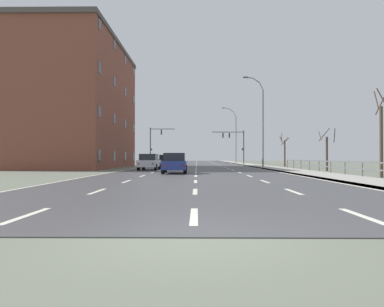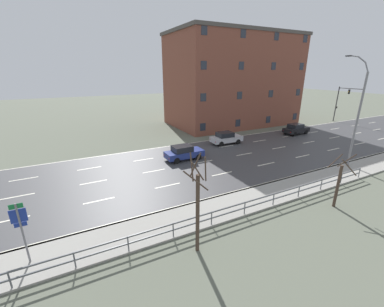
# 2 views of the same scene
# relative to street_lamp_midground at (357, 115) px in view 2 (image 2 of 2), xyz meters

# --- Properties ---
(ground_plane) EXTENTS (160.00, 160.00, 0.12)m
(ground_plane) POSITION_rel_street_lamp_midground_xyz_m (-7.46, 12.14, -5.20)
(ground_plane) COLOR #5B6051
(guardrail) EXTENTS (0.07, 27.98, 1.00)m
(guardrail) POSITION_rel_street_lamp_midground_xyz_m (2.39, -16.03, -4.44)
(guardrail) COLOR #515459
(guardrail) RESTS_ON ground
(street_lamp_midground) EXTENTS (2.35, 0.24, 10.48)m
(street_lamp_midground) POSITION_rel_street_lamp_midground_xyz_m (0.00, 0.00, 0.00)
(street_lamp_midground) COLOR slate
(street_lamp_midground) RESTS_ON ground
(highway_sign) EXTENTS (0.09, 0.68, 3.37)m
(highway_sign) POSITION_rel_street_lamp_midground_xyz_m (0.93, -26.91, -2.98)
(highway_sign) COLOR slate
(highway_sign) RESTS_ON ground
(traffic_signal_left) EXTENTS (4.32, 0.36, 6.35)m
(traffic_signal_left) POSITION_rel_street_lamp_midground_xyz_m (-14.65, 20.75, -1.05)
(traffic_signal_left) COLOR #38383A
(traffic_signal_left) RESTS_ON ground
(car_far_left) EXTENTS (1.96, 4.17, 1.57)m
(car_far_left) POSITION_rel_street_lamp_midground_xyz_m (-12.00, -6.28, -4.34)
(car_far_left) COLOR #B7B7BC
(car_far_left) RESTS_ON ground
(car_mid_centre) EXTENTS (1.89, 4.13, 1.57)m
(car_mid_centre) POSITION_rel_street_lamp_midground_xyz_m (-9.08, -13.74, -4.34)
(car_mid_centre) COLOR navy
(car_mid_centre) RESTS_ON ground
(car_near_left) EXTENTS (1.99, 4.18, 1.57)m
(car_near_left) POSITION_rel_street_lamp_midground_xyz_m (-11.45, 6.00, -4.34)
(car_near_left) COLOR black
(car_near_left) RESTS_ON ground
(brick_building) EXTENTS (12.57, 21.54, 15.04)m
(brick_building) POSITION_rel_street_lamp_midground_xyz_m (-22.82, 2.24, 2.39)
(brick_building) COLOR brown
(brick_building) RESTS_ON ground
(bare_tree_near) EXTENTS (1.20, 1.41, 5.45)m
(bare_tree_near) POSITION_rel_street_lamp_midground_xyz_m (3.90, -19.11, -2.56)
(bare_tree_near) COLOR #423328
(bare_tree_near) RESTS_ON ground
(bare_tree_mid) EXTENTS (1.52, 1.58, 3.95)m
(bare_tree_mid) POSITION_rel_street_lamp_midground_xyz_m (4.38, -8.42, -3.33)
(bare_tree_mid) COLOR #423328
(bare_tree_mid) RESTS_ON ground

